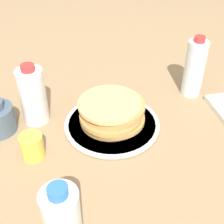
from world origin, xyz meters
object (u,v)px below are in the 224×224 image
at_px(plate, 112,124).
at_px(water_bottle_near, 33,96).
at_px(juice_glass, 32,146).
at_px(water_bottle_mid, 194,68).
at_px(pancake_stack, 112,112).

height_order(plate, water_bottle_near, water_bottle_near).
relative_size(plate, juice_glass, 4.11).
distance_m(juice_glass, water_bottle_near, 0.17).
bearing_deg(plate, water_bottle_near, -90.81).
height_order(juice_glass, water_bottle_mid, water_bottle_mid).
bearing_deg(pancake_stack, plate, 18.02).
bearing_deg(juice_glass, water_bottle_near, -165.69).
distance_m(pancake_stack, water_bottle_mid, 0.33).
relative_size(plate, water_bottle_mid, 1.37).
bearing_deg(juice_glass, water_bottle_mid, 128.74).
xyz_separation_m(juice_glass, water_bottle_mid, (-0.36, 0.45, 0.06)).
xyz_separation_m(plate, pancake_stack, (-0.00, -0.00, 0.04)).
xyz_separation_m(plate, water_bottle_near, (-0.00, -0.24, 0.08)).
bearing_deg(plate, water_bottle_mid, 130.04).
distance_m(pancake_stack, water_bottle_near, 0.24).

